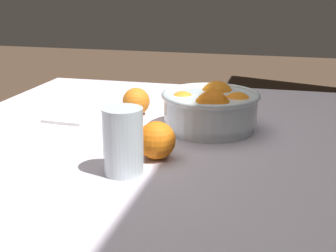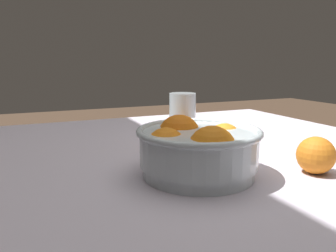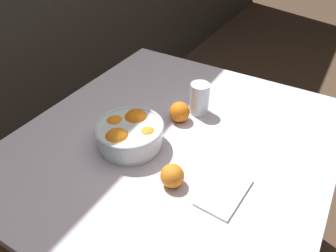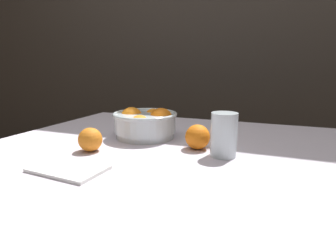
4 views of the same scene
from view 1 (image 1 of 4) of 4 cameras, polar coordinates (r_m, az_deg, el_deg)
name	(u,v)px [view 1 (image 1 of 4)]	position (r m, az deg, el deg)	size (l,w,h in m)	color
dining_table	(153,173)	(1.04, -1.83, -5.80)	(1.11, 1.01, 0.74)	silver
fruit_bowl	(211,108)	(1.07, 5.29, 2.17)	(0.22, 0.22, 0.10)	silver
juice_glass	(125,144)	(0.82, -5.27, -2.25)	(0.07, 0.07, 0.12)	#F4A314
orange_loose_near_bowl	(157,140)	(0.89, -1.40, -1.76)	(0.07, 0.07, 0.07)	orange
orange_loose_front	(136,101)	(1.19, -3.90, 3.02)	(0.07, 0.07, 0.07)	orange
napkin	(77,114)	(1.21, -10.98, 1.48)	(0.17, 0.10, 0.01)	white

